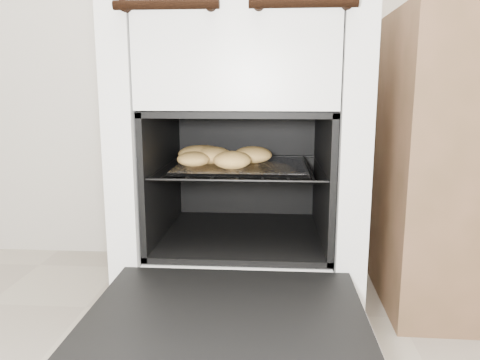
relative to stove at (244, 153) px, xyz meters
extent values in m
cube|color=silver|center=(0.00, 0.02, 0.01)|extent=(0.66, 0.71, 1.02)
cylinder|color=black|center=(-0.16, -0.36, 0.39)|extent=(0.24, 0.02, 0.02)
cylinder|color=black|center=(0.16, -0.36, 0.39)|extent=(0.24, 0.02, 0.02)
cube|color=black|center=(0.00, -0.56, -0.27)|extent=(0.58, 0.44, 0.03)
cube|color=silver|center=(0.00, -0.56, -0.29)|extent=(0.60, 0.47, 0.02)
cylinder|color=black|center=(-0.24, -0.07, -0.03)|extent=(0.01, 0.47, 0.01)
cylinder|color=black|center=(0.24, -0.07, -0.03)|extent=(0.01, 0.47, 0.01)
cylinder|color=black|center=(0.00, -0.29, -0.03)|extent=(0.48, 0.01, 0.01)
cylinder|color=black|center=(0.00, 0.15, -0.03)|extent=(0.48, 0.01, 0.01)
cylinder|color=black|center=(-0.20, -0.07, -0.03)|extent=(0.01, 0.44, 0.01)
cylinder|color=black|center=(-0.13, -0.07, -0.03)|extent=(0.01, 0.44, 0.01)
cylinder|color=black|center=(-0.07, -0.07, -0.03)|extent=(0.01, 0.44, 0.01)
cylinder|color=black|center=(0.00, -0.07, -0.03)|extent=(0.01, 0.44, 0.01)
cylinder|color=black|center=(0.07, -0.07, -0.03)|extent=(0.01, 0.44, 0.01)
cylinder|color=black|center=(0.13, -0.07, -0.03)|extent=(0.01, 0.44, 0.01)
cylinder|color=black|center=(0.20, -0.07, -0.03)|extent=(0.01, 0.44, 0.01)
cube|color=white|center=(0.00, -0.10, -0.02)|extent=(0.38, 0.33, 0.01)
ellipsoid|color=tan|center=(-0.09, -0.09, 0.01)|extent=(0.14, 0.14, 0.05)
ellipsoid|color=tan|center=(-0.14, -0.14, 0.00)|extent=(0.13, 0.13, 0.04)
ellipsoid|color=tan|center=(0.03, -0.07, 0.01)|extent=(0.12, 0.12, 0.05)
ellipsoid|color=tan|center=(-0.12, -0.04, 0.00)|extent=(0.16, 0.16, 0.05)
ellipsoid|color=tan|center=(-0.02, -0.18, 0.01)|extent=(0.15, 0.15, 0.05)
ellipsoid|color=tan|center=(-0.13, -0.08, 0.01)|extent=(0.13, 0.13, 0.05)
ellipsoid|color=tan|center=(-0.11, -0.07, 0.01)|extent=(0.12, 0.12, 0.05)
camera|label=1|loc=(0.09, -1.46, 0.20)|focal=35.00mm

